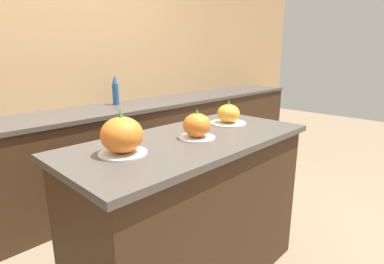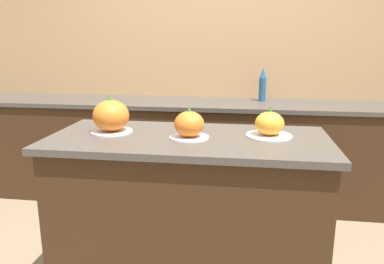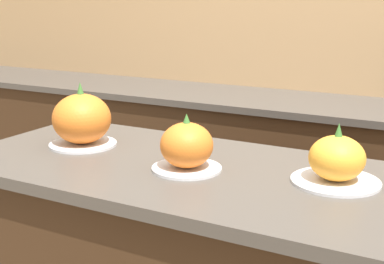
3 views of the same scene
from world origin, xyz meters
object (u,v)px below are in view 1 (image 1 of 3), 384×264
Objects in this scene: pumpkin_cake_center at (197,126)px; bottle_tall at (115,91)px; pumpkin_cake_right at (228,115)px; pumpkin_cake_left at (122,136)px.

bottle_tall is (0.42, 1.48, 0.04)m from pumpkin_cake_center.
bottle_tall is (0.01, 1.38, 0.04)m from pumpkin_cake_right.
pumpkin_cake_right is 1.38m from bottle_tall.
pumpkin_cake_center is (0.43, -0.06, -0.02)m from pumpkin_cake_left.
pumpkin_cake_center is 0.85× the size of pumpkin_cake_right.
pumpkin_cake_right is (0.83, 0.03, -0.03)m from pumpkin_cake_left.
bottle_tall reaches higher than pumpkin_cake_right.
pumpkin_cake_left is at bearing 171.81° from pumpkin_cake_center.
pumpkin_cake_right is at bearing 13.06° from pumpkin_cake_center.
bottle_tall reaches higher than pumpkin_cake_center.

